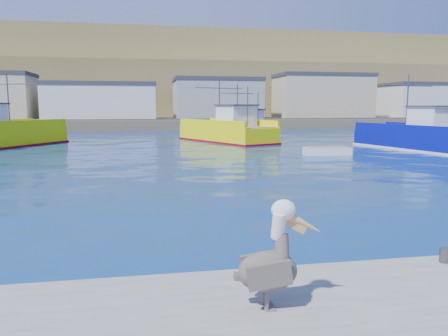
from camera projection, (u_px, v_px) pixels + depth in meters
name	position (u px, v px, depth m)	size (l,w,h in m)	color
ground	(258.00, 243.00, 11.72)	(260.00, 260.00, 0.00)	#061651
dock_bollards	(334.00, 263.00, 8.42)	(36.20, 0.20, 0.30)	#4C4C4C
far_shore	(154.00, 87.00, 116.85)	(200.00, 81.00, 24.00)	brown
trawler_yellow_b	(228.00, 131.00, 45.80)	(9.12, 13.26, 6.68)	#FFF507
trawler_blue	(418.00, 137.00, 37.46)	(6.29, 12.08, 6.54)	#060D92
boat_orange	(244.00, 130.00, 49.25)	(6.90, 9.41, 6.15)	#C64A0F
skiff_mid	(327.00, 152.00, 33.20)	(3.62, 1.65, 0.76)	silver
skiff_far	(415.00, 136.00, 50.48)	(3.47, 3.84, 0.84)	silver
pelican	(271.00, 262.00, 6.80)	(1.40, 0.61, 1.73)	#595451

